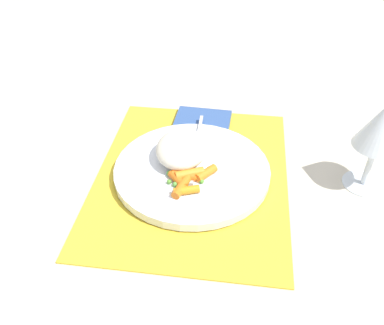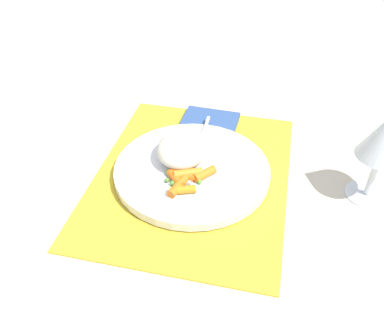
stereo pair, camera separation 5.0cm
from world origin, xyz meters
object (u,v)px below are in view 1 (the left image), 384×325
carrot_portion (189,179)px  wine_glass (382,128)px  rice_mound (182,149)px  plate (192,170)px  napkin (204,121)px  fork (194,154)px

carrot_portion → wine_glass: (-0.06, 0.29, 0.09)m
rice_mound → carrot_portion: (0.06, 0.02, -0.01)m
wine_glass → rice_mound: bearing=-90.4°
rice_mound → wine_glass: size_ratio=0.67×
rice_mound → plate: bearing=43.7°
rice_mound → napkin: size_ratio=0.98×
rice_mound → carrot_portion: 0.07m
plate → napkin: 0.16m
plate → wine_glass: (-0.02, 0.29, 0.10)m
carrot_portion → fork: carrot_portion is taller
rice_mound → wine_glass: (0.00, 0.31, 0.07)m
napkin → wine_glass: bearing=63.6°
carrot_portion → napkin: carrot_portion is taller
wine_glass → fork: bearing=-92.5°
carrot_portion → napkin: (-0.20, 0.00, -0.02)m
carrot_portion → napkin: size_ratio=0.76×
rice_mound → wine_glass: bearing=89.6°
carrot_portion → fork: 0.07m
plate → fork: (-0.03, -0.00, 0.01)m
fork → napkin: bearing=179.0°
plate → wine_glass: size_ratio=1.66×
napkin → fork: bearing=-1.0°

